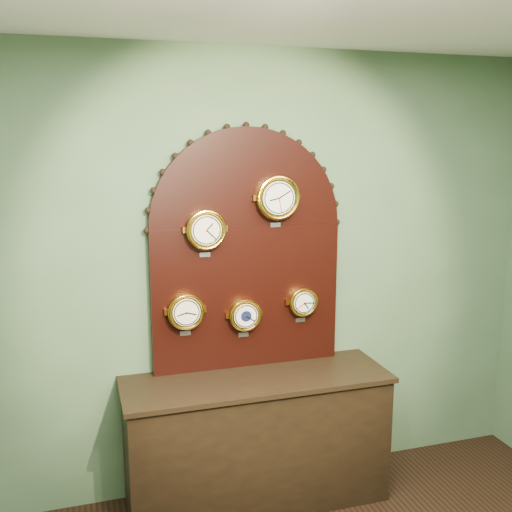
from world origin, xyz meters
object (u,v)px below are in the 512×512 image
object	(u,v)px
roman_clock	(206,230)
tide_clock	(302,302)
display_board	(247,243)
arabic_clock	(277,198)
hygrometer	(186,311)
barometer	(245,315)
shop_counter	(257,442)

from	to	relation	value
roman_clock	tide_clock	world-z (taller)	roman_clock
display_board	arabic_clock	world-z (taller)	display_board
arabic_clock	tide_clock	size ratio (longest dim) A/B	1.35
arabic_clock	display_board	bearing A→B (deg)	159.01
display_board	hygrometer	size ratio (longest dim) A/B	5.56
display_board	tide_clock	distance (m)	0.53
hygrometer	tide_clock	distance (m)	0.75
hygrometer	barometer	distance (m)	0.37
shop_counter	hygrometer	xyz separation A→B (m)	(-0.40, 0.15, 0.84)
arabic_clock	tide_clock	xyz separation A→B (m)	(0.17, 0.00, -0.67)
shop_counter	barometer	xyz separation A→B (m)	(-0.03, 0.15, 0.78)
barometer	hygrometer	bearing A→B (deg)	-179.95
roman_clock	barometer	size ratio (longest dim) A/B	1.14
display_board	hygrometer	world-z (taller)	display_board
shop_counter	display_board	world-z (taller)	display_board
display_board	barometer	bearing A→B (deg)	-116.08
shop_counter	hygrometer	size ratio (longest dim) A/B	5.81
barometer	display_board	bearing A→B (deg)	63.92
arabic_clock	barometer	xyz separation A→B (m)	(-0.21, 0.00, -0.72)
tide_clock	hygrometer	bearing A→B (deg)	-179.92
display_board	roman_clock	bearing A→B (deg)	-166.10
display_board	arabic_clock	distance (m)	0.34
roman_clock	hygrometer	world-z (taller)	roman_clock
roman_clock	tide_clock	distance (m)	0.79
shop_counter	barometer	distance (m)	0.80
hygrometer	tide_clock	xyz separation A→B (m)	(0.75, 0.00, -0.00)
shop_counter	roman_clock	bearing A→B (deg)	150.52
display_board	barometer	xyz separation A→B (m)	(-0.03, -0.07, -0.44)
display_board	arabic_clock	bearing A→B (deg)	-20.99
arabic_clock	barometer	distance (m)	0.75
shop_counter	roman_clock	distance (m)	1.37
display_board	hygrometer	bearing A→B (deg)	-170.58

